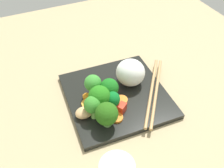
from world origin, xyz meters
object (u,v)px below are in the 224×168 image
object	(u,v)px
rice_mound	(130,73)
chopstick_pair	(154,91)
broccoli_floret_0	(112,99)
carrot_slice_1	(107,115)
square_plate	(116,95)

from	to	relation	value
rice_mound	chopstick_pair	size ratio (longest dim) A/B	0.36
broccoli_floret_0	carrot_slice_1	bearing A→B (deg)	-49.27
chopstick_pair	rice_mound	bearing A→B (deg)	73.66
rice_mound	chopstick_pair	distance (cm)	7.55
carrot_slice_1	chopstick_pair	bearing A→B (deg)	100.12
rice_mound	chopstick_pair	bearing A→B (deg)	36.52
square_plate	carrot_slice_1	bearing A→B (deg)	-41.04
rice_mound	broccoli_floret_0	xyz separation A→B (cm)	(6.24, -7.89, -0.37)
broccoli_floret_0	carrot_slice_1	size ratio (longest dim) A/B	2.02
chopstick_pair	carrot_slice_1	bearing A→B (deg)	137.26
rice_mound	carrot_slice_1	xyz separation A→B (cm)	(8.01, -9.94, -3.22)
broccoli_floret_0	chopstick_pair	xyz separation A→B (cm)	(-0.74, 11.97, -2.78)
square_plate	broccoli_floret_0	xyz separation A→B (cm)	(3.98, -2.95, 3.85)
rice_mound	square_plate	bearing A→B (deg)	-65.34
square_plate	rice_mound	world-z (taller)	rice_mound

